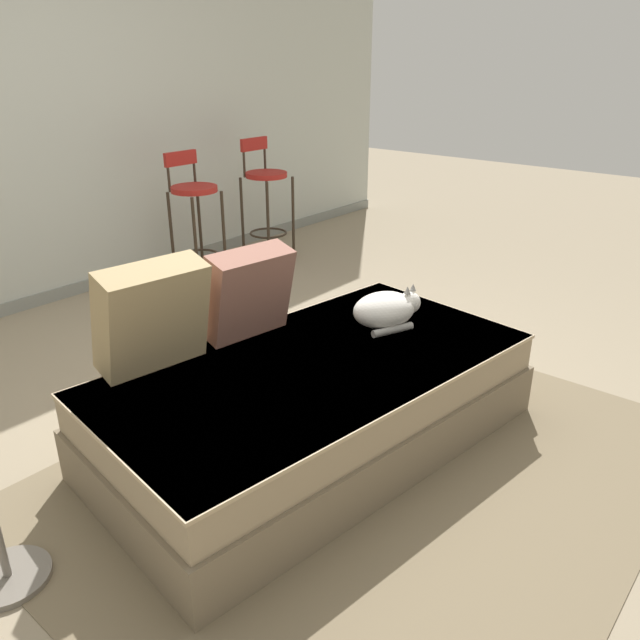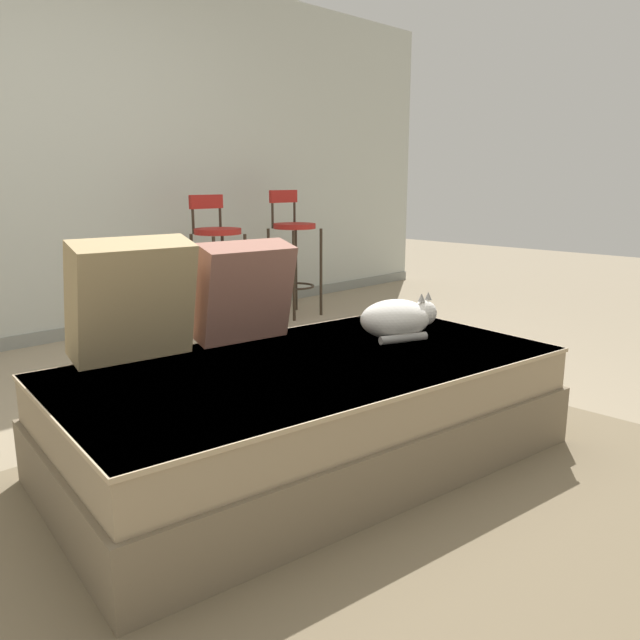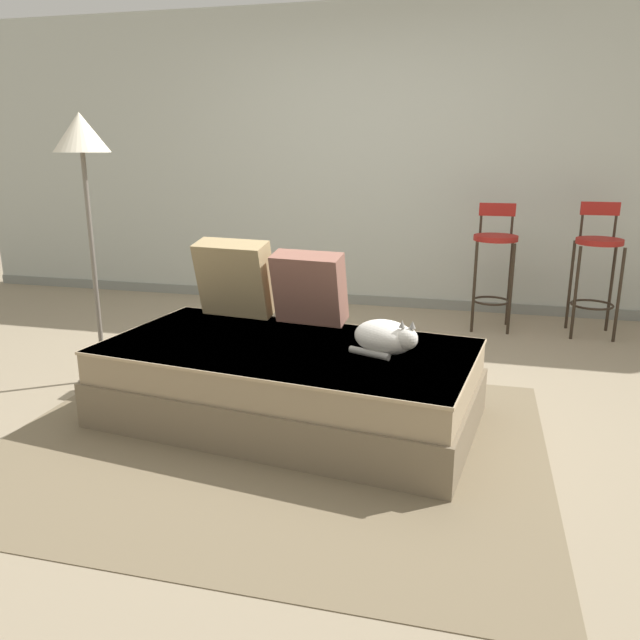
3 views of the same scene
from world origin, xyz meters
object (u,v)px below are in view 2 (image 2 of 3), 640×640
object	(u,v)px
throw_pillow_corner	(132,300)
cat	(398,319)
couch	(311,410)
bar_stool_near_window	(217,250)
bar_stool_by_doorway	(293,244)
throw_pillow_middle	(243,291)

from	to	relation	value
throw_pillow_corner	cat	bearing A→B (deg)	-26.62
cat	couch	bearing A→B (deg)	178.32
throw_pillow_corner	bar_stool_near_window	world-z (taller)	bar_stool_near_window
couch	bar_stool_by_doorway	size ratio (longest dim) A/B	2.03
bar_stool_near_window	couch	bearing A→B (deg)	-117.23
throw_pillow_corner	throw_pillow_middle	world-z (taller)	throw_pillow_corner
couch	throw_pillow_corner	world-z (taller)	throw_pillow_corner
couch	throw_pillow_corner	size ratio (longest dim) A/B	4.31
bar_stool_by_doorway	throw_pillow_corner	bearing A→B (deg)	-145.17
throw_pillow_corner	throw_pillow_middle	distance (m)	0.49
throw_pillow_middle	bar_stool_near_window	world-z (taller)	bar_stool_near_window
throw_pillow_corner	cat	world-z (taller)	throw_pillow_corner
couch	cat	size ratio (longest dim) A/B	5.33
throw_pillow_middle	bar_stool_by_doorway	size ratio (longest dim) A/B	0.43
bar_stool_near_window	bar_stool_by_doorway	world-z (taller)	bar_stool_by_doorway
cat	bar_stool_by_doorway	size ratio (longest dim) A/B	0.38
throw_pillow_middle	bar_stool_by_doorway	xyz separation A→B (m)	(1.82, 1.67, -0.04)
cat	throw_pillow_middle	bearing A→B (deg)	139.76
couch	bar_stool_near_window	distance (m)	2.37
cat	bar_stool_by_doorway	world-z (taller)	bar_stool_by_doorway
bar_stool_near_window	cat	bearing A→B (deg)	-104.77
couch	throw_pillow_middle	world-z (taller)	throw_pillow_middle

